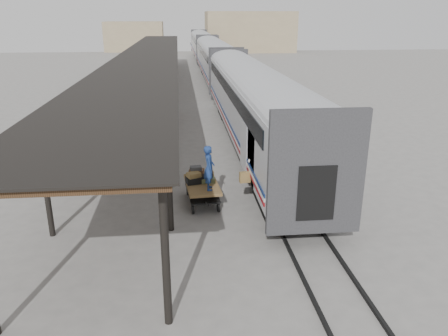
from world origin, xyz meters
name	(u,v)px	position (x,y,z in m)	size (l,w,h in m)	color
ground	(206,205)	(0.00, 0.00, 0.00)	(160.00, 160.00, 0.00)	slate
train	(215,58)	(3.19, 33.79, 2.69)	(3.45, 76.01, 4.01)	silver
canopy	(150,54)	(-3.40, 24.00, 4.00)	(4.90, 64.30, 4.15)	#422B19
rails	(215,82)	(3.20, 34.00, 0.06)	(1.54, 150.00, 0.12)	black
building_far	(249,32)	(14.00, 78.00, 4.00)	(18.00, 10.00, 8.00)	tan
building_left	(135,36)	(-10.00, 82.00, 3.00)	(12.00, 8.00, 6.00)	tan
baggage_cart	(202,188)	(-0.11, 0.25, 0.65)	(1.44, 2.49, 0.86)	brown
suitcase_stack	(199,176)	(-0.23, 0.56, 1.06)	(1.22, 1.17, 0.58)	#3C3C3F
luggage_tug	(153,112)	(-2.83, 15.28, 0.61)	(1.34, 1.71, 1.33)	maroon
porter	(209,168)	(0.14, -0.40, 1.73)	(0.64, 0.42, 1.75)	navy
pedestrian	(160,119)	(-2.22, 12.49, 0.77)	(0.91, 0.38, 1.54)	black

